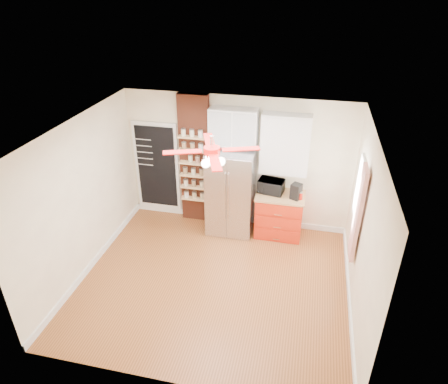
% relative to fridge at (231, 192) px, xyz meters
% --- Properties ---
extents(floor, '(4.50, 4.50, 0.00)m').
position_rel_fridge_xyz_m(floor, '(0.05, -1.63, -0.88)').
color(floor, '#955326').
rests_on(floor, ground).
extents(ceiling, '(4.50, 4.50, 0.00)m').
position_rel_fridge_xyz_m(ceiling, '(0.05, -1.63, 1.83)').
color(ceiling, white).
rests_on(ceiling, wall_back).
extents(wall_back, '(4.50, 0.02, 2.70)m').
position_rel_fridge_xyz_m(wall_back, '(0.05, 0.37, 0.48)').
color(wall_back, '#FEF5CC').
rests_on(wall_back, floor).
extents(wall_front, '(4.50, 0.02, 2.70)m').
position_rel_fridge_xyz_m(wall_front, '(0.05, -3.63, 0.48)').
color(wall_front, '#FEF5CC').
rests_on(wall_front, floor).
extents(wall_left, '(0.02, 4.00, 2.70)m').
position_rel_fridge_xyz_m(wall_left, '(-2.20, -1.63, 0.48)').
color(wall_left, '#FEF5CC').
rests_on(wall_left, floor).
extents(wall_right, '(0.02, 4.00, 2.70)m').
position_rel_fridge_xyz_m(wall_right, '(2.30, -1.63, 0.48)').
color(wall_right, '#FEF5CC').
rests_on(wall_right, floor).
extents(chalkboard, '(0.95, 0.05, 1.95)m').
position_rel_fridge_xyz_m(chalkboard, '(-1.65, 0.33, 0.23)').
color(chalkboard, white).
rests_on(chalkboard, wall_back).
extents(brick_pillar, '(0.60, 0.16, 2.70)m').
position_rel_fridge_xyz_m(brick_pillar, '(-0.80, 0.29, 0.48)').
color(brick_pillar, brown).
rests_on(brick_pillar, floor).
extents(fridge, '(0.90, 0.70, 1.75)m').
position_rel_fridge_xyz_m(fridge, '(0.00, 0.00, 0.00)').
color(fridge, '#B7B7BC').
rests_on(fridge, floor).
extents(upper_glass_cabinet, '(0.90, 0.35, 0.70)m').
position_rel_fridge_xyz_m(upper_glass_cabinet, '(0.00, 0.20, 1.27)').
color(upper_glass_cabinet, white).
rests_on(upper_glass_cabinet, wall_back).
extents(red_cabinet, '(0.94, 0.64, 0.90)m').
position_rel_fridge_xyz_m(red_cabinet, '(0.97, 0.05, -0.42)').
color(red_cabinet, red).
rests_on(red_cabinet, floor).
extents(upper_shelf_unit, '(0.90, 0.30, 1.15)m').
position_rel_fridge_xyz_m(upper_shelf_unit, '(0.97, 0.22, 1.00)').
color(upper_shelf_unit, white).
rests_on(upper_shelf_unit, wall_back).
extents(window, '(0.04, 0.75, 1.05)m').
position_rel_fridge_xyz_m(window, '(2.28, -0.73, 0.68)').
color(window, white).
rests_on(window, wall_right).
extents(curtain, '(0.06, 0.40, 1.55)m').
position_rel_fridge_xyz_m(curtain, '(2.23, -1.28, 0.57)').
color(curtain, red).
rests_on(curtain, wall_right).
extents(ceiling_fan, '(1.40, 1.40, 0.44)m').
position_rel_fridge_xyz_m(ceiling_fan, '(0.05, -1.63, 1.55)').
color(ceiling_fan, silver).
rests_on(ceiling_fan, ceiling).
extents(toaster_oven, '(0.53, 0.40, 0.27)m').
position_rel_fridge_xyz_m(toaster_oven, '(0.77, 0.12, 0.16)').
color(toaster_oven, black).
rests_on(toaster_oven, red_cabinet).
extents(coffee_maker, '(0.23, 0.24, 0.31)m').
position_rel_fridge_xyz_m(coffee_maker, '(1.26, -0.03, 0.18)').
color(coffee_maker, black).
rests_on(coffee_maker, red_cabinet).
extents(canister_left, '(0.10, 0.10, 0.14)m').
position_rel_fridge_xyz_m(canister_left, '(1.34, -0.04, 0.10)').
color(canister_left, '#A91309').
rests_on(canister_left, red_cabinet).
extents(canister_right, '(0.13, 0.13, 0.15)m').
position_rel_fridge_xyz_m(canister_right, '(1.29, 0.08, 0.10)').
color(canister_right, '#B20928').
rests_on(canister_right, red_cabinet).
extents(pantry_jar_oats, '(0.11, 0.11, 0.13)m').
position_rel_fridge_xyz_m(pantry_jar_oats, '(-0.86, 0.17, 0.56)').
color(pantry_jar_oats, beige).
rests_on(pantry_jar_oats, brick_pillar).
extents(pantry_jar_beans, '(0.12, 0.12, 0.12)m').
position_rel_fridge_xyz_m(pantry_jar_beans, '(-0.70, 0.16, 0.56)').
color(pantry_jar_beans, '#99664E').
rests_on(pantry_jar_beans, brick_pillar).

